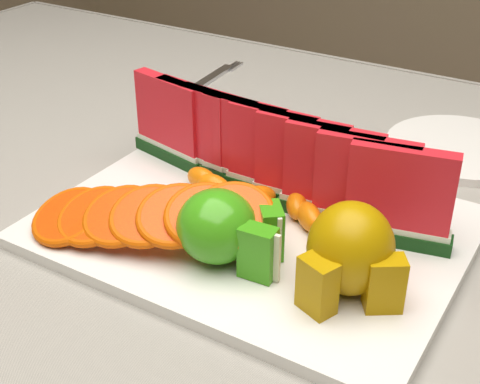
{
  "coord_description": "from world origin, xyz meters",
  "views": [
    {
      "loc": [
        0.37,
        -0.5,
        1.13
      ],
      "look_at": [
        0.09,
        -0.03,
        0.81
      ],
      "focal_mm": 50.0,
      "sensor_mm": 36.0,
      "label": 1
    }
  ],
  "objects_px": {
    "platter": "(254,227)",
    "pear_cluster": "(351,253)",
    "side_plate": "(460,148)",
    "apple_cluster": "(225,229)",
    "fork": "(206,81)"
  },
  "relations": [
    {
      "from": "platter",
      "to": "pear_cluster",
      "type": "relative_size",
      "value": 4.33
    },
    {
      "from": "side_plate",
      "to": "pear_cluster",
      "type": "bearing_deg",
      "value": -90.95
    },
    {
      "from": "apple_cluster",
      "to": "side_plate",
      "type": "height_order",
      "value": "apple_cluster"
    },
    {
      "from": "apple_cluster",
      "to": "pear_cluster",
      "type": "bearing_deg",
      "value": 8.23
    },
    {
      "from": "platter",
      "to": "pear_cluster",
      "type": "height_order",
      "value": "pear_cluster"
    },
    {
      "from": "platter",
      "to": "side_plate",
      "type": "relative_size",
      "value": 1.73
    },
    {
      "from": "pear_cluster",
      "to": "platter",
      "type": "bearing_deg",
      "value": 157.27
    },
    {
      "from": "side_plate",
      "to": "apple_cluster",
      "type": "bearing_deg",
      "value": -108.47
    },
    {
      "from": "apple_cluster",
      "to": "platter",
      "type": "bearing_deg",
      "value": 97.65
    },
    {
      "from": "side_plate",
      "to": "fork",
      "type": "xyz_separation_m",
      "value": [
        -0.4,
        0.03,
        -0.0
      ]
    },
    {
      "from": "side_plate",
      "to": "platter",
      "type": "bearing_deg",
      "value": -113.93
    },
    {
      "from": "platter",
      "to": "apple_cluster",
      "type": "relative_size",
      "value": 3.56
    },
    {
      "from": "apple_cluster",
      "to": "side_plate",
      "type": "distance_m",
      "value": 0.37
    },
    {
      "from": "apple_cluster",
      "to": "side_plate",
      "type": "xyz_separation_m",
      "value": [
        0.12,
        0.35,
        -0.04
      ]
    },
    {
      "from": "pear_cluster",
      "to": "side_plate",
      "type": "distance_m",
      "value": 0.34
    }
  ]
}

